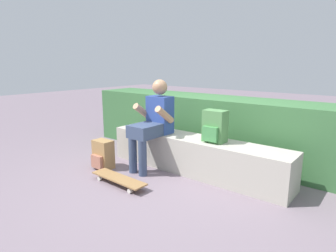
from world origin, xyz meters
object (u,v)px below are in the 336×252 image
Objects in this scene: skateboard_near_person at (119,179)px; backpack_on_bench at (215,127)px; backpack_on_ground at (103,155)px; bench_main at (195,155)px; person_skater at (153,121)px.

backpack_on_bench is (0.78, 0.92, 0.60)m from skateboard_near_person.
bench_main is at bearing 32.24° from backpack_on_ground.
backpack_on_ground is (-0.53, -0.46, -0.48)m from person_skater.
skateboard_near_person is 0.66m from backpack_on_ground.
person_skater is 3.07× the size of backpack_on_bench.
bench_main is 6.46× the size of backpack_on_bench.
person_skater reaches higher than bench_main.
backpack_on_ground is (-1.08, -0.68, -0.05)m from bench_main.
bench_main is 2.10× the size of person_skater.
backpack_on_bench is (0.29, -0.01, 0.43)m from bench_main.
skateboard_near_person is (-0.48, -0.93, -0.16)m from bench_main.
backpack_on_bench reaches higher than bench_main.
backpack_on_ground is at bearing 157.71° from skateboard_near_person.
skateboard_near_person is (0.06, -0.71, -0.60)m from person_skater.
person_skater reaches higher than backpack_on_bench.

